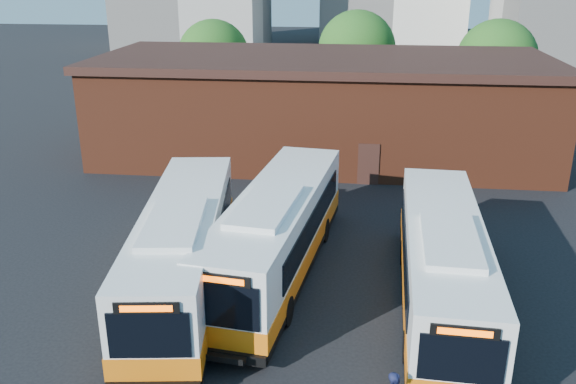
# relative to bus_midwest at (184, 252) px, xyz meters

# --- Properties ---
(ground) EXTENTS (220.00, 220.00, 0.00)m
(ground) POSITION_rel_bus_midwest_xyz_m (4.02, -0.92, -1.64)
(ground) COLOR black
(bus_midwest) EXTENTS (4.39, 13.44, 3.61)m
(bus_midwest) POSITION_rel_bus_midwest_xyz_m (0.00, 0.00, 0.00)
(bus_midwest) COLOR white
(bus_midwest) RESTS_ON ground
(bus_mideast) EXTENTS (4.40, 13.64, 3.66)m
(bus_mideast) POSITION_rel_bus_midwest_xyz_m (3.32, 1.81, 0.02)
(bus_mideast) COLOR white
(bus_mideast) RESTS_ON ground
(bus_east) EXTENTS (3.23, 12.98, 3.51)m
(bus_east) POSITION_rel_bus_midwest_xyz_m (9.51, -0.17, -0.05)
(bus_east) COLOR white
(bus_east) RESTS_ON ground
(depot_building) EXTENTS (28.60, 12.60, 6.40)m
(depot_building) POSITION_rel_bus_midwest_xyz_m (4.02, 19.08, 1.62)
(depot_building) COLOR #5F2816
(depot_building) RESTS_ON ground
(tree_west) EXTENTS (6.00, 6.00, 7.65)m
(tree_west) POSITION_rel_bus_midwest_xyz_m (-5.98, 31.08, 3.01)
(tree_west) COLOR #382314
(tree_west) RESTS_ON ground
(tree_mid) EXTENTS (6.56, 6.56, 8.36)m
(tree_mid) POSITION_rel_bus_midwest_xyz_m (6.02, 33.08, 3.44)
(tree_mid) COLOR #382314
(tree_mid) RESTS_ON ground
(tree_east) EXTENTS (6.24, 6.24, 7.96)m
(tree_east) POSITION_rel_bus_midwest_xyz_m (17.02, 30.08, 3.19)
(tree_east) COLOR #382314
(tree_east) RESTS_ON ground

